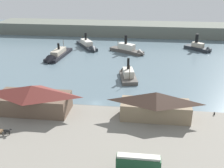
% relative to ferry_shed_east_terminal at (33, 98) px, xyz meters
% --- Properties ---
extents(ground_plane, '(320.00, 320.00, 0.00)m').
position_rel_ferry_shed_east_terminal_xyz_m(ground_plane, '(17.78, 9.49, -5.53)').
color(ground_plane, slate).
extents(quay_promenade, '(110.00, 36.00, 1.20)m').
position_rel_ferry_shed_east_terminal_xyz_m(quay_promenade, '(17.78, -12.51, -4.93)').
color(quay_promenade, gray).
rests_on(quay_promenade, ground).
extents(seawall_edge, '(110.00, 0.80, 1.00)m').
position_rel_ferry_shed_east_terminal_xyz_m(seawall_edge, '(17.78, 5.89, -5.03)').
color(seawall_edge, '#666159').
rests_on(seawall_edge, ground).
extents(ferry_shed_east_terminal, '(22.43, 10.32, 8.53)m').
position_rel_ferry_shed_east_terminal_xyz_m(ferry_shed_east_terminal, '(0.00, 0.00, 0.00)').
color(ferry_shed_east_terminal, brown).
rests_on(ferry_shed_east_terminal, quay_promenade).
extents(ferry_shed_central_terminal, '(20.34, 7.77, 8.27)m').
position_rel_ferry_shed_east_terminal_xyz_m(ferry_shed_central_terminal, '(36.95, 0.36, -0.13)').
color(ferry_shed_central_terminal, '#847056').
rests_on(ferry_shed_central_terminal, quay_promenade).
extents(street_tram, '(9.33, 2.47, 4.55)m').
position_rel_ferry_shed_east_terminal_xyz_m(street_tram, '(32.74, -23.68, -1.70)').
color(street_tram, '#1E4C2D').
rests_on(street_tram, quay_promenade).
extents(horse_cart, '(5.88, 1.36, 1.87)m').
position_rel_ferry_shed_east_terminal_xyz_m(horse_cart, '(-3.84, -13.22, -3.40)').
color(horse_cart, brown).
rests_on(horse_cart, quay_promenade).
extents(mooring_post_center_east, '(0.44, 0.44, 0.90)m').
position_rel_ferry_shed_east_terminal_xyz_m(mooring_post_center_east, '(54.92, 4.32, -3.88)').
color(mooring_post_center_east, black).
rests_on(mooring_post_center_east, quay_promenade).
extents(ferry_mid_harbor, '(8.62, 26.33, 9.52)m').
position_rel_ferry_shed_east_terminal_xyz_m(ferry_mid_harbor, '(-11.73, 57.41, -4.28)').
color(ferry_mid_harbor, black).
rests_on(ferry_mid_harbor, ground).
extents(ferry_moored_east, '(8.68, 16.34, 10.90)m').
position_rel_ferry_shed_east_terminal_xyz_m(ferry_moored_east, '(26.67, 34.89, -4.12)').
color(ferry_moored_east, '#514C47').
rests_on(ferry_moored_east, ground).
extents(ferry_moored_west, '(15.46, 14.00, 10.38)m').
position_rel_ferry_shed_east_terminal_xyz_m(ferry_moored_west, '(64.65, 81.45, -3.86)').
color(ferry_moored_west, '#23282D').
rests_on(ferry_moored_west, ground).
extents(ferry_near_quay, '(21.24, 15.56, 10.96)m').
position_rel_ferry_shed_east_terminal_xyz_m(ferry_near_quay, '(25.28, 71.80, -3.76)').
color(ferry_near_quay, '#514C47').
rests_on(ferry_near_quay, ground).
extents(ferry_approaching_east, '(17.72, 24.54, 9.82)m').
position_rel_ferry_shed_east_terminal_xyz_m(ferry_approaching_east, '(0.62, 78.88, -4.08)').
color(ferry_approaching_east, '#23282D').
rests_on(ferry_approaching_east, ground).
extents(far_headland, '(180.00, 24.00, 8.00)m').
position_rel_ferry_shed_east_terminal_xyz_m(far_headland, '(17.78, 119.49, -1.53)').
color(far_headland, '#60665B').
rests_on(far_headland, ground).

